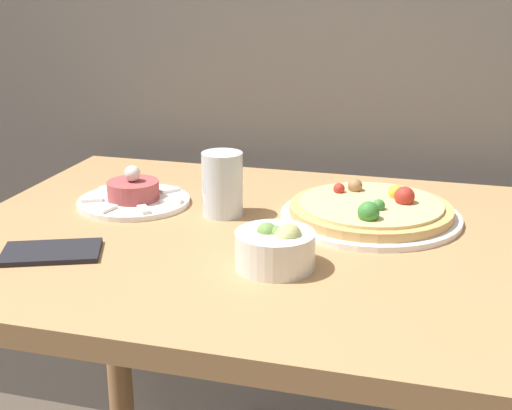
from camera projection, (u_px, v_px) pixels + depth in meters
The scene contains 6 objects.
dining_table at pixel (276, 302), 1.20m from camera, with size 1.07×0.77×0.77m.
pizza_plate at pixel (371, 211), 1.23m from camera, with size 0.31×0.31×0.06m.
tartare_plate at pixel (134, 196), 1.31m from camera, with size 0.21×0.21×0.07m.
small_bowl at pixel (276, 247), 1.03m from camera, with size 0.12×0.12×0.07m.
drinking_glass at pixel (222, 184), 1.24m from camera, with size 0.07×0.07×0.11m.
napkin at pixel (51, 252), 1.08m from camera, with size 0.17×0.14×0.01m.
Camera 1 is at (0.26, -0.67, 1.19)m, focal length 50.00 mm.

